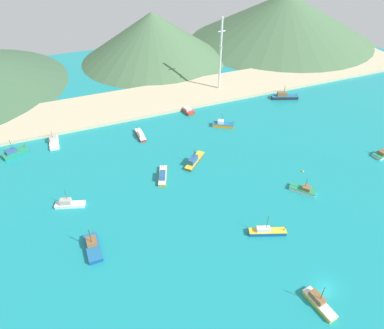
{
  "coord_description": "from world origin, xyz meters",
  "views": [
    {
      "loc": [
        -42.48,
        -27.97,
        65.31
      ],
      "look_at": [
        -11.37,
        48.47,
        2.06
      ],
      "focal_mm": 31.98,
      "sensor_mm": 36.0,
      "label": 1
    }
  ],
  "objects_px": {
    "fishing_boat_12": "(186,109)",
    "fishing_boat_14": "(69,204)",
    "buoy_0": "(303,171)",
    "fishing_boat_7": "(267,231)",
    "fishing_boat_9": "(383,154)",
    "fishing_boat_0": "(319,302)",
    "fishing_boat_13": "(14,153)",
    "fishing_boat_1": "(163,176)",
    "fishing_boat_5": "(54,141)",
    "fishing_boat_2": "(93,247)",
    "fishing_boat_8": "(303,189)",
    "fishing_boat_3": "(223,124)",
    "fishing_boat_10": "(284,96)",
    "fishing_boat_6": "(194,161)",
    "radio_tower": "(220,55)",
    "fishing_boat_11": "(141,135)"
  },
  "relations": [
    {
      "from": "fishing_boat_12",
      "to": "fishing_boat_14",
      "type": "bearing_deg",
      "value": -142.29
    },
    {
      "from": "buoy_0",
      "to": "fishing_boat_12",
      "type": "bearing_deg",
      "value": 111.29
    },
    {
      "from": "fishing_boat_7",
      "to": "fishing_boat_9",
      "type": "bearing_deg",
      "value": 15.04
    },
    {
      "from": "fishing_boat_7",
      "to": "fishing_boat_14",
      "type": "relative_size",
      "value": 1.13
    },
    {
      "from": "fishing_boat_0",
      "to": "fishing_boat_13",
      "type": "height_order",
      "value": "fishing_boat_0"
    },
    {
      "from": "fishing_boat_0",
      "to": "fishing_boat_9",
      "type": "relative_size",
      "value": 1.04
    },
    {
      "from": "fishing_boat_0",
      "to": "buoy_0",
      "type": "relative_size",
      "value": 13.09
    },
    {
      "from": "fishing_boat_1",
      "to": "fishing_boat_7",
      "type": "distance_m",
      "value": 34.81
    },
    {
      "from": "fishing_boat_5",
      "to": "fishing_boat_7",
      "type": "xyz_separation_m",
      "value": [
        45.62,
        -61.88,
        -0.03
      ]
    },
    {
      "from": "fishing_boat_2",
      "to": "fishing_boat_8",
      "type": "height_order",
      "value": "fishing_boat_2"
    },
    {
      "from": "fishing_boat_1",
      "to": "fishing_boat_14",
      "type": "distance_m",
      "value": 27.3
    },
    {
      "from": "fishing_boat_0",
      "to": "fishing_boat_9",
      "type": "xyz_separation_m",
      "value": [
        53.29,
        34.53,
        -0.14
      ]
    },
    {
      "from": "fishing_boat_1",
      "to": "fishing_boat_3",
      "type": "relative_size",
      "value": 1.16
    },
    {
      "from": "buoy_0",
      "to": "fishing_boat_0",
      "type": "bearing_deg",
      "value": -122.62
    },
    {
      "from": "fishing_boat_7",
      "to": "fishing_boat_12",
      "type": "relative_size",
      "value": 1.01
    },
    {
      "from": "fishing_boat_10",
      "to": "fishing_boat_14",
      "type": "distance_m",
      "value": 96.2
    },
    {
      "from": "fishing_boat_3",
      "to": "fishing_boat_10",
      "type": "distance_m",
      "value": 35.34
    },
    {
      "from": "fishing_boat_0",
      "to": "fishing_boat_6",
      "type": "xyz_separation_m",
      "value": [
        -5.19,
        53.95,
        0.09
      ]
    },
    {
      "from": "fishing_boat_5",
      "to": "fishing_boat_14",
      "type": "xyz_separation_m",
      "value": [
        1.37,
        -33.36,
        0.03
      ]
    },
    {
      "from": "fishing_boat_1",
      "to": "radio_tower",
      "type": "xyz_separation_m",
      "value": [
        41.57,
        47.92,
        14.83
      ]
    },
    {
      "from": "fishing_boat_7",
      "to": "fishing_boat_9",
      "type": "height_order",
      "value": "fishing_boat_7"
    },
    {
      "from": "fishing_boat_8",
      "to": "fishing_boat_13",
      "type": "height_order",
      "value": "fishing_boat_13"
    },
    {
      "from": "fishing_boat_2",
      "to": "fishing_boat_5",
      "type": "distance_m",
      "value": 50.8
    },
    {
      "from": "fishing_boat_7",
      "to": "radio_tower",
      "type": "xyz_separation_m",
      "value": [
        24.55,
        78.29,
        14.86
      ]
    },
    {
      "from": "buoy_0",
      "to": "fishing_boat_14",
      "type": "bearing_deg",
      "value": 170.41
    },
    {
      "from": "fishing_boat_2",
      "to": "fishing_boat_10",
      "type": "bearing_deg",
      "value": 29.59
    },
    {
      "from": "fishing_boat_10",
      "to": "fishing_boat_14",
      "type": "height_order",
      "value": "fishing_boat_14"
    },
    {
      "from": "fishing_boat_2",
      "to": "fishing_boat_13",
      "type": "distance_m",
      "value": 51.27
    },
    {
      "from": "fishing_boat_10",
      "to": "fishing_boat_2",
      "type": "bearing_deg",
      "value": -150.41
    },
    {
      "from": "fishing_boat_10",
      "to": "buoy_0",
      "type": "distance_m",
      "value": 49.28
    },
    {
      "from": "fishing_boat_0",
      "to": "fishing_boat_9",
      "type": "bearing_deg",
      "value": 32.94
    },
    {
      "from": "fishing_boat_0",
      "to": "fishing_boat_7",
      "type": "xyz_separation_m",
      "value": [
        0.34,
        20.31,
        -0.03
      ]
    },
    {
      "from": "fishing_boat_0",
      "to": "fishing_boat_5",
      "type": "height_order",
      "value": "fishing_boat_0"
    },
    {
      "from": "fishing_boat_10",
      "to": "buoy_0",
      "type": "height_order",
      "value": "fishing_boat_10"
    },
    {
      "from": "fishing_boat_6",
      "to": "fishing_boat_1",
      "type": "bearing_deg",
      "value": -164.06
    },
    {
      "from": "fishing_boat_13",
      "to": "radio_tower",
      "type": "bearing_deg",
      "value": 12.78
    },
    {
      "from": "fishing_boat_1",
      "to": "fishing_boat_11",
      "type": "distance_m",
      "value": 24.41
    },
    {
      "from": "fishing_boat_8",
      "to": "fishing_boat_9",
      "type": "relative_size",
      "value": 0.96
    },
    {
      "from": "buoy_0",
      "to": "radio_tower",
      "type": "height_order",
      "value": "radio_tower"
    },
    {
      "from": "fishing_boat_2",
      "to": "fishing_boat_9",
      "type": "relative_size",
      "value": 1.13
    },
    {
      "from": "fishing_boat_2",
      "to": "fishing_boat_6",
      "type": "xyz_separation_m",
      "value": [
        35.08,
        22.31,
        0.06
      ]
    },
    {
      "from": "fishing_boat_5",
      "to": "fishing_boat_10",
      "type": "distance_m",
      "value": 92.02
    },
    {
      "from": "fishing_boat_3",
      "to": "buoy_0",
      "type": "xyz_separation_m",
      "value": [
        10.92,
        -33.16,
        -0.77
      ]
    },
    {
      "from": "fishing_boat_13",
      "to": "fishing_boat_14",
      "type": "bearing_deg",
      "value": -66.12
    },
    {
      "from": "fishing_boat_13",
      "to": "radio_tower",
      "type": "distance_m",
      "value": 85.91
    },
    {
      "from": "fishing_boat_13",
      "to": "buoy_0",
      "type": "height_order",
      "value": "fishing_boat_13"
    },
    {
      "from": "fishing_boat_0",
      "to": "fishing_boat_10",
      "type": "xyz_separation_m",
      "value": [
        46.73,
        81.04,
        0.22
      ]
    },
    {
      "from": "fishing_boat_5",
      "to": "fishing_boat_9",
      "type": "xyz_separation_m",
      "value": [
        98.57,
        -47.65,
        -0.14
      ]
    },
    {
      "from": "fishing_boat_5",
      "to": "fishing_boat_9",
      "type": "relative_size",
      "value": 1.1
    },
    {
      "from": "fishing_boat_7",
      "to": "fishing_boat_10",
      "type": "height_order",
      "value": "fishing_boat_7"
    }
  ]
}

